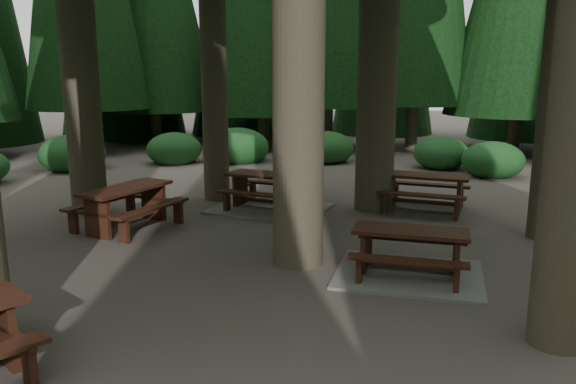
# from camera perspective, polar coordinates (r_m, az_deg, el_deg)

# --- Properties ---
(ground) EXTENTS (80.00, 80.00, 0.00)m
(ground) POSITION_cam_1_polar(r_m,az_deg,el_deg) (9.48, -3.93, -7.44)
(ground) COLOR #534B43
(ground) RESTS_ON ground
(picnic_table_a) EXTENTS (2.59, 2.29, 0.77)m
(picnic_table_a) POSITION_cam_1_polar(r_m,az_deg,el_deg) (9.11, 12.23, -6.80)
(picnic_table_a) COLOR gray
(picnic_table_a) RESTS_ON ground
(picnic_table_b) EXTENTS (2.30, 2.50, 0.87)m
(picnic_table_b) POSITION_cam_1_polar(r_m,az_deg,el_deg) (11.98, -16.07, -0.87)
(picnic_table_b) COLOR #351610
(picnic_table_b) RESTS_ON ground
(picnic_table_c) EXTENTS (3.09, 2.82, 0.86)m
(picnic_table_c) POSITION_cam_1_polar(r_m,az_deg,el_deg) (13.16, -1.82, -0.50)
(picnic_table_c) COLOR gray
(picnic_table_c) RESTS_ON ground
(picnic_table_d) EXTENTS (2.33, 2.09, 0.85)m
(picnic_table_d) POSITION_cam_1_polar(r_m,az_deg,el_deg) (13.42, 13.75, 0.53)
(picnic_table_d) COLOR #351610
(picnic_table_d) RESTS_ON ground
(shrub_ring) EXTENTS (23.86, 24.64, 1.49)m
(shrub_ring) POSITION_cam_1_polar(r_m,az_deg,el_deg) (10.01, 0.62, -3.96)
(shrub_ring) COLOR #1C5225
(shrub_ring) RESTS_ON ground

